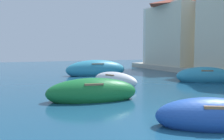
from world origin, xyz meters
TOP-DOWN VIEW (x-y plane):
  - ground at (0.00, 0.00)m, footprint 80.00×80.00m
  - moored_boat_0 at (-1.28, 4.71)m, footprint 4.06×2.02m
  - moored_boat_2 at (2.32, 14.15)m, footprint 5.25×2.37m
  - moored_boat_5 at (7.70, 7.39)m, footprint 4.00×3.08m
  - moored_boat_7 at (1.48, 8.45)m, footprint 2.25×3.71m
  - moored_boat_9 at (0.58, 0.03)m, footprint 3.24×2.45m
  - waterfront_building_annex at (13.00, 15.88)m, footprint 6.17×6.42m
  - waterfront_building_far at (13.00, 16.72)m, footprint 5.45×6.96m

SIDE VIEW (x-z plane):
  - ground at x=0.00m, z-range 0.00..0.00m
  - moored_boat_7 at x=1.48m, z-range -0.23..0.80m
  - moored_boat_9 at x=0.58m, z-range -0.24..0.84m
  - moored_boat_0 at x=-1.28m, z-range -0.28..0.97m
  - moored_boat_5 at x=7.70m, z-range -0.29..1.01m
  - moored_boat_2 at x=2.32m, z-range -0.37..1.30m
  - waterfront_building_annex at x=13.00m, z-range 0.55..7.80m
  - waterfront_building_far at x=13.00m, z-range 0.55..7.90m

